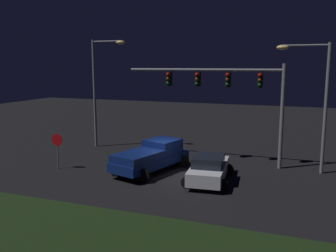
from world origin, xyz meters
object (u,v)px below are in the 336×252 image
car_sedan (209,168)px  pickup_truck (152,155)px  stop_sign (57,144)px  traffic_signal_gantry (228,87)px  street_lamp_left (100,80)px  street_lamp_right (315,91)px

car_sedan → pickup_truck: bearing=72.2°
stop_sign → pickup_truck: bearing=16.1°
traffic_signal_gantry → stop_sign: (-9.59, -4.94, -3.47)m
pickup_truck → car_sedan: pickup_truck is taller
street_lamp_left → street_lamp_right: size_ratio=1.08×
pickup_truck → street_lamp_right: (9.02, 3.08, 3.92)m
street_lamp_left → street_lamp_right: (15.36, -1.71, -0.32)m
stop_sign → car_sedan: bearing=5.1°
car_sedan → street_lamp_left: (-10.07, 5.59, 4.50)m
car_sedan → stop_sign: stop_sign is taller
street_lamp_left → street_lamp_right: bearing=-6.3°
car_sedan → street_lamp_left: 12.37m
car_sedan → street_lamp_right: 7.78m
stop_sign → street_lamp_left: bearing=95.7°
traffic_signal_gantry → street_lamp_left: size_ratio=1.24×
pickup_truck → street_lamp_right: street_lamp_right is taller
car_sedan → street_lamp_left: street_lamp_left is taller
car_sedan → street_lamp_left: size_ratio=0.55×
street_lamp_right → traffic_signal_gantry: bearing=177.6°
car_sedan → street_lamp_left: bearing=55.3°
street_lamp_left → stop_sign: 7.44m
car_sedan → stop_sign: size_ratio=2.04×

